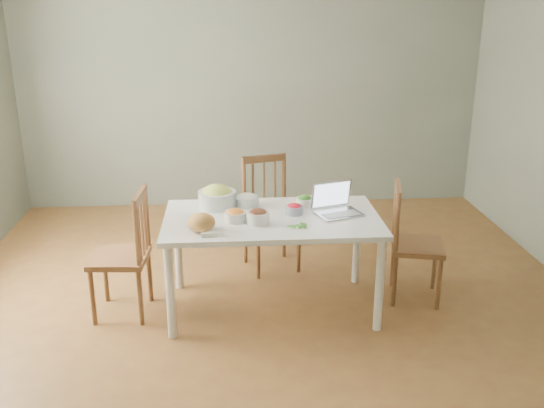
{
  "coord_description": "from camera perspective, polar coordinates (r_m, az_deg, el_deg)",
  "views": [
    {
      "loc": [
        -0.27,
        -4.12,
        2.27
      ],
      "look_at": [
        0.04,
        0.01,
        0.84
      ],
      "focal_mm": 40.05,
      "sensor_mm": 36.0,
      "label": 1
    }
  ],
  "objects": [
    {
      "name": "butter_stick",
      "position": [
        4.08,
        -5.88,
        -2.89
      ],
      "size": [
        0.12,
        0.04,
        0.03
      ],
      "primitive_type": "cube",
      "rotation": [
        0.0,
        0.0,
        0.1
      ],
      "color": "silver",
      "rests_on": "dining_table"
    },
    {
      "name": "floor",
      "position": [
        4.71,
        -0.48,
        -9.73
      ],
      "size": [
        5.0,
        5.0,
        0.0
      ],
      "primitive_type": "cube",
      "color": "brown",
      "rests_on": "ground"
    },
    {
      "name": "wall_front",
      "position": [
        1.88,
        4.54,
        -10.29
      ],
      "size": [
        5.0,
        0.0,
        2.7
      ],
      "primitive_type": "cube",
      "color": "slate",
      "rests_on": "ground"
    },
    {
      "name": "chair_right",
      "position": [
        4.8,
        13.51,
        -3.59
      ],
      "size": [
        0.47,
        0.49,
        0.92
      ],
      "primitive_type": null,
      "rotation": [
        0.0,
        0.0,
        1.34
      ],
      "color": "#512916",
      "rests_on": "floor"
    },
    {
      "name": "laptop",
      "position": [
        4.45,
        6.35,
        0.35
      ],
      "size": [
        0.38,
        0.34,
        0.22
      ],
      "primitive_type": null,
      "rotation": [
        0.0,
        0.0,
        0.32
      ],
      "color": "#BABAC1",
      "rests_on": "dining_table"
    },
    {
      "name": "bowl_redpep",
      "position": [
        4.47,
        2.08,
        -0.46
      ],
      "size": [
        0.14,
        0.14,
        0.08
      ],
      "primitive_type": null,
      "rotation": [
        0.0,
        0.0,
        -0.04
      ],
      "color": "red",
      "rests_on": "dining_table"
    },
    {
      "name": "bowl_squash",
      "position": [
        4.62,
        -5.18,
        0.72
      ],
      "size": [
        0.38,
        0.38,
        0.17
      ],
      "primitive_type": null,
      "rotation": [
        0.0,
        0.0,
        0.4
      ],
      "color": "#D7D368",
      "rests_on": "dining_table"
    },
    {
      "name": "bowl_carrot",
      "position": [
        4.33,
        -3.49,
        -1.05
      ],
      "size": [
        0.17,
        0.17,
        0.09
      ],
      "primitive_type": null,
      "rotation": [
        0.0,
        0.0,
        -0.07
      ],
      "color": "orange",
      "rests_on": "dining_table"
    },
    {
      "name": "flatbread",
      "position": [
        4.75,
        3.33,
        0.36
      ],
      "size": [
        0.26,
        0.26,
        0.02
      ],
      "primitive_type": "cylinder",
      "rotation": [
        0.0,
        0.0,
        -0.4
      ],
      "color": "#E5CB7D",
      "rests_on": "dining_table"
    },
    {
      "name": "bowl_onion",
      "position": [
        4.63,
        -2.38,
        0.38
      ],
      "size": [
        0.2,
        0.2,
        0.1
      ],
      "primitive_type": null,
      "rotation": [
        0.0,
        0.0,
        0.11
      ],
      "color": "silver",
      "rests_on": "dining_table"
    },
    {
      "name": "chair_far",
      "position": [
        5.18,
        -0.05,
        -1.06
      ],
      "size": [
        0.53,
        0.51,
        0.97
      ],
      "primitive_type": null,
      "rotation": [
        0.0,
        0.0,
        0.28
      ],
      "color": "#512916",
      "rests_on": "floor"
    },
    {
      "name": "chair_left",
      "position": [
        4.58,
        -14.16,
        -4.61
      ],
      "size": [
        0.43,
        0.45,
        0.95
      ],
      "primitive_type": null,
      "rotation": [
        0.0,
        0.0,
        -1.64
      ],
      "color": "#512916",
      "rests_on": "floor"
    },
    {
      "name": "bowl_mushroom",
      "position": [
        4.28,
        -1.34,
        -1.17
      ],
      "size": [
        0.2,
        0.2,
        0.11
      ],
      "primitive_type": null,
      "rotation": [
        0.0,
        0.0,
        -0.29
      ],
      "color": "black",
      "rests_on": "dining_table"
    },
    {
      "name": "bread_boule",
      "position": [
        4.17,
        -6.66,
        -1.71
      ],
      "size": [
        0.25,
        0.25,
        0.12
      ],
      "primitive_type": "ellipsoid",
      "rotation": [
        0.0,
        0.0,
        -0.41
      ],
      "color": "#CA8E3F",
      "rests_on": "dining_table"
    },
    {
      "name": "dining_table",
      "position": [
        4.56,
        0.0,
        -5.57
      ],
      "size": [
        1.57,
        0.88,
        0.74
      ],
      "primitive_type": null,
      "color": "white",
      "rests_on": "floor"
    },
    {
      "name": "wall_back",
      "position": [
        6.69,
        -1.96,
        11.17
      ],
      "size": [
        5.0,
        0.0,
        2.7
      ],
      "primitive_type": "cube",
      "color": "slate",
      "rests_on": "ground"
    },
    {
      "name": "bowl_broccoli",
      "position": [
        4.65,
        3.08,
        0.33
      ],
      "size": [
        0.15,
        0.15,
        0.08
      ],
      "primitive_type": null,
      "rotation": [
        0.0,
        0.0,
        -0.13
      ],
      "color": "#1D4F1E",
      "rests_on": "dining_table"
    },
    {
      "name": "basil_bunch",
      "position": [
        4.24,
        2.37,
        -1.98
      ],
      "size": [
        0.17,
        0.17,
        0.02
      ],
      "primitive_type": null,
      "color": "#266813",
      "rests_on": "dining_table"
    }
  ]
}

